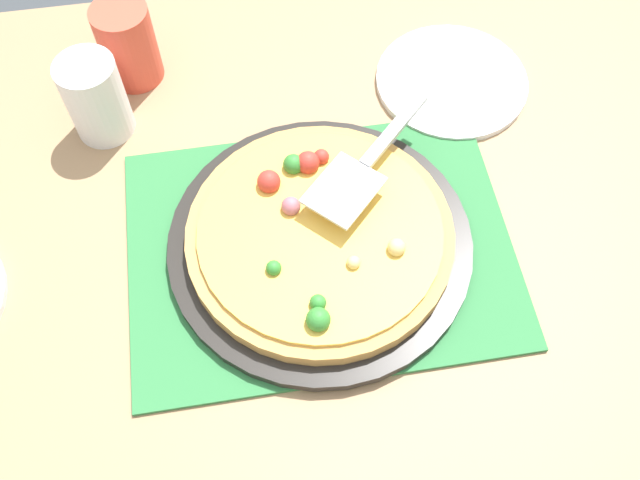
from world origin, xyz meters
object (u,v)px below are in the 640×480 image
at_px(pizza, 319,234).
at_px(pizza_server, 366,164).
at_px(cup_far, 96,98).
at_px(pizza_pan, 320,243).
at_px(cup_near, 128,44).
at_px(plate_side, 451,81).

relative_size(pizza, pizza_server, 1.70).
height_order(pizza, cup_far, cup_far).
relative_size(pizza, cup_far, 2.75).
height_order(pizza_pan, pizza_server, pizza_server).
bearing_deg(cup_near, pizza, -56.73).
xyz_separation_m(plate_side, cup_far, (-0.50, -0.00, 0.06)).
distance_m(pizza, cup_near, 0.40).
bearing_deg(plate_side, pizza_pan, -133.88).
height_order(plate_side, cup_near, cup_near).
bearing_deg(cup_far, pizza_server, -27.22).
xyz_separation_m(pizza, cup_far, (-0.26, 0.24, 0.03)).
height_order(cup_near, cup_far, same).
relative_size(pizza_pan, cup_near, 3.17).
bearing_deg(pizza, plate_side, 45.91).
bearing_deg(pizza_server, cup_far, 152.78).
bearing_deg(cup_near, plate_side, -11.41).
xyz_separation_m(pizza, plate_side, (0.23, 0.24, -0.03)).
relative_size(pizza, cup_near, 2.75).
distance_m(pizza_pan, pizza, 0.02).
height_order(cup_near, pizza_server, cup_near).
bearing_deg(pizza_server, pizza_pan, -134.45).
bearing_deg(plate_side, pizza, -134.09).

